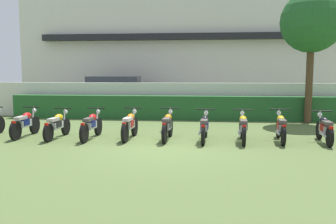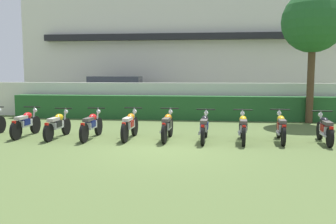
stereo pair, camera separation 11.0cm
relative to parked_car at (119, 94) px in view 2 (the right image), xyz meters
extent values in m
plane|color=#566B38|center=(3.53, -9.09, -0.94)|extent=(60.00, 60.00, 0.00)
cube|color=silver|center=(3.53, 5.22, 2.83)|extent=(20.08, 6.00, 7.53)
cube|color=black|center=(3.53, 1.97, 3.20)|extent=(16.87, 0.50, 0.36)
cube|color=silver|center=(3.53, -2.21, -0.13)|extent=(19.08, 0.30, 1.62)
cube|color=#235628|center=(3.53, -2.91, -0.41)|extent=(15.26, 0.70, 1.06)
cube|color=black|center=(0.05, 0.00, -0.20)|extent=(4.60, 2.10, 1.00)
cube|color=#2D333D|center=(-0.15, -0.01, 0.63)|extent=(2.79, 1.85, 0.65)
cylinder|color=black|center=(1.57, 1.01, -0.60)|extent=(0.69, 0.26, 0.68)
cylinder|color=black|center=(1.67, -0.83, -0.60)|extent=(0.69, 0.26, 0.68)
cylinder|color=black|center=(-1.57, 0.84, -0.60)|extent=(0.69, 0.26, 0.68)
cylinder|color=black|center=(-1.47, -1.01, -0.60)|extent=(0.69, 0.26, 0.68)
cylinder|color=#4C3823|center=(9.03, -3.43, 0.71)|extent=(0.29, 0.29, 3.29)
sphere|color=#235B28|center=(9.03, -3.43, 3.25)|extent=(2.54, 2.54, 2.54)
cylinder|color=black|center=(-2.40, -7.29, -0.63)|extent=(0.12, 0.61, 0.61)
cylinder|color=black|center=(-1.15, -7.19, -0.63)|extent=(0.10, 0.61, 0.61)
cylinder|color=black|center=(-1.17, -8.42, -0.63)|extent=(0.10, 0.61, 0.61)
cube|color=silver|center=(-1.16, -7.86, -0.48)|extent=(0.21, 0.60, 0.22)
ellipsoid|color=red|center=(-1.16, -7.69, -0.25)|extent=(0.23, 0.44, 0.22)
cube|color=#B2ADA3|center=(-1.16, -8.09, -0.27)|extent=(0.21, 0.52, 0.10)
cube|color=red|center=(-1.17, -8.52, -0.35)|extent=(0.10, 0.08, 0.08)
cylinder|color=silver|center=(-1.15, -7.28, -0.31)|extent=(0.05, 0.23, 0.65)
cylinder|color=black|center=(-1.15, -7.37, 0.01)|extent=(0.60, 0.05, 0.04)
sphere|color=silver|center=(-1.15, -7.17, -0.13)|extent=(0.14, 0.14, 0.14)
cylinder|color=silver|center=(-1.29, -8.10, -0.61)|extent=(0.08, 0.55, 0.07)
cube|color=navy|center=(-1.16, -7.91, -0.43)|extent=(0.25, 0.36, 0.20)
cylinder|color=black|center=(0.02, -7.32, -0.65)|extent=(0.11, 0.57, 0.57)
cylinder|color=black|center=(-0.03, -8.59, -0.65)|extent=(0.11, 0.57, 0.57)
cube|color=silver|center=(-0.01, -8.01, -0.50)|extent=(0.22, 0.61, 0.22)
ellipsoid|color=yellow|center=(0.00, -7.84, -0.27)|extent=(0.24, 0.45, 0.22)
cube|color=#B2ADA3|center=(-0.02, -8.23, -0.29)|extent=(0.22, 0.53, 0.10)
cube|color=red|center=(-0.03, -8.69, -0.37)|extent=(0.10, 0.08, 0.08)
cylinder|color=silver|center=(0.01, -7.41, -0.33)|extent=(0.06, 0.23, 0.65)
cylinder|color=black|center=(0.01, -7.50, -0.01)|extent=(0.60, 0.06, 0.04)
sphere|color=silver|center=(0.02, -7.30, -0.15)|extent=(0.14, 0.14, 0.14)
cylinder|color=silver|center=(-0.14, -8.25, -0.63)|extent=(0.09, 0.55, 0.07)
cube|color=black|center=(-0.01, -8.06, -0.45)|extent=(0.25, 0.37, 0.20)
cylinder|color=black|center=(1.13, -7.27, -0.64)|extent=(0.10, 0.60, 0.60)
cylinder|color=black|center=(1.10, -8.62, -0.64)|extent=(0.10, 0.60, 0.60)
cube|color=silver|center=(1.12, -8.00, -0.49)|extent=(0.21, 0.60, 0.22)
ellipsoid|color=red|center=(1.12, -7.83, -0.26)|extent=(0.23, 0.45, 0.22)
cube|color=#4C4742|center=(1.11, -8.23, -0.28)|extent=(0.21, 0.52, 0.10)
cube|color=red|center=(1.10, -8.72, -0.36)|extent=(0.10, 0.08, 0.08)
cylinder|color=silver|center=(1.13, -7.36, -0.32)|extent=(0.06, 0.23, 0.65)
cylinder|color=black|center=(1.13, -7.45, 0.00)|extent=(0.60, 0.05, 0.04)
sphere|color=silver|center=(1.13, -7.25, -0.14)|extent=(0.14, 0.14, 0.14)
cylinder|color=silver|center=(0.99, -8.24, -0.62)|extent=(0.08, 0.55, 0.07)
cube|color=navy|center=(1.12, -8.05, -0.44)|extent=(0.25, 0.37, 0.20)
cylinder|color=black|center=(2.37, -7.24, -0.62)|extent=(0.12, 0.63, 0.63)
cylinder|color=black|center=(2.32, -8.45, -0.62)|extent=(0.12, 0.63, 0.63)
cube|color=silver|center=(2.34, -7.90, -0.47)|extent=(0.23, 0.61, 0.22)
ellipsoid|color=orange|center=(2.35, -7.73, -0.24)|extent=(0.24, 0.45, 0.22)
cube|color=beige|center=(2.33, -8.13, -0.26)|extent=(0.22, 0.53, 0.10)
cube|color=red|center=(2.31, -8.55, -0.34)|extent=(0.10, 0.08, 0.08)
cylinder|color=silver|center=(2.37, -7.33, -0.30)|extent=(0.06, 0.23, 0.65)
cylinder|color=black|center=(2.36, -7.42, 0.02)|extent=(0.60, 0.06, 0.04)
sphere|color=silver|center=(2.37, -7.22, -0.12)|extent=(0.14, 0.14, 0.14)
cylinder|color=silver|center=(2.21, -8.14, -0.60)|extent=(0.09, 0.55, 0.07)
cube|color=#A51414|center=(2.34, -7.95, -0.42)|extent=(0.26, 0.37, 0.20)
cylinder|color=black|center=(3.58, -7.25, -0.62)|extent=(0.12, 0.64, 0.63)
cylinder|color=black|center=(3.52, -8.48, -0.62)|extent=(0.12, 0.64, 0.63)
cube|color=silver|center=(3.55, -7.92, -0.47)|extent=(0.23, 0.61, 0.22)
ellipsoid|color=orange|center=(3.55, -7.75, -0.24)|extent=(0.24, 0.45, 0.22)
cube|color=#4C4742|center=(3.54, -8.15, -0.26)|extent=(0.22, 0.53, 0.10)
cube|color=red|center=(3.52, -8.58, -0.34)|extent=(0.10, 0.08, 0.08)
cylinder|color=silver|center=(3.57, -7.34, -0.30)|extent=(0.06, 0.23, 0.65)
cylinder|color=black|center=(3.57, -7.43, 0.02)|extent=(0.60, 0.06, 0.04)
sphere|color=silver|center=(3.58, -7.24, -0.12)|extent=(0.14, 0.14, 0.14)
cylinder|color=silver|center=(3.42, -8.16, -0.60)|extent=(0.10, 0.55, 0.07)
cube|color=black|center=(3.54, -7.97, -0.42)|extent=(0.26, 0.37, 0.20)
cylinder|color=black|center=(4.75, -7.26, -0.64)|extent=(0.13, 0.59, 0.59)
cylinder|color=black|center=(4.66, -8.59, -0.64)|extent=(0.13, 0.59, 0.59)
cube|color=silver|center=(4.70, -7.97, -0.49)|extent=(0.24, 0.61, 0.22)
ellipsoid|color=black|center=(4.71, -7.81, -0.26)|extent=(0.25, 0.45, 0.22)
cube|color=#4C4742|center=(4.69, -8.20, -0.28)|extent=(0.23, 0.53, 0.10)
cube|color=red|center=(4.66, -8.69, -0.36)|extent=(0.10, 0.09, 0.08)
cylinder|color=silver|center=(4.74, -7.35, -0.32)|extent=(0.06, 0.23, 0.65)
cylinder|color=black|center=(4.74, -7.44, 0.00)|extent=(0.60, 0.07, 0.04)
sphere|color=silver|center=(4.75, -7.24, -0.14)|extent=(0.14, 0.14, 0.14)
cylinder|color=silver|center=(4.57, -8.22, -0.62)|extent=(0.10, 0.55, 0.07)
cube|color=navy|center=(4.70, -8.02, -0.44)|extent=(0.26, 0.37, 0.20)
cylinder|color=black|center=(5.91, -7.33, -0.63)|extent=(0.12, 0.61, 0.61)
cylinder|color=black|center=(5.84, -8.58, -0.63)|extent=(0.12, 0.61, 0.61)
cube|color=silver|center=(5.87, -8.01, -0.48)|extent=(0.23, 0.61, 0.22)
ellipsoid|color=yellow|center=(5.88, -7.84, -0.25)|extent=(0.24, 0.45, 0.22)
cube|color=#4C4742|center=(5.85, -8.24, -0.27)|extent=(0.23, 0.53, 0.10)
cube|color=red|center=(5.83, -8.68, -0.35)|extent=(0.10, 0.09, 0.08)
cylinder|color=silver|center=(5.90, -7.42, -0.31)|extent=(0.06, 0.23, 0.65)
cylinder|color=black|center=(5.90, -7.51, 0.01)|extent=(0.60, 0.07, 0.04)
sphere|color=silver|center=(5.91, -7.31, -0.13)|extent=(0.14, 0.14, 0.14)
cylinder|color=silver|center=(5.73, -8.25, -0.61)|extent=(0.10, 0.55, 0.07)
cube|color=black|center=(5.86, -8.06, -0.43)|extent=(0.26, 0.37, 0.20)
cylinder|color=black|center=(7.09, -7.14, -0.63)|extent=(0.14, 0.62, 0.61)
cylinder|color=black|center=(6.98, -8.42, -0.63)|extent=(0.14, 0.62, 0.61)
cube|color=silver|center=(7.03, -7.83, -0.48)|extent=(0.25, 0.62, 0.22)
ellipsoid|color=yellow|center=(7.04, -7.66, -0.25)|extent=(0.26, 0.46, 0.22)
cube|color=#4C4742|center=(7.01, -8.06, -0.27)|extent=(0.24, 0.54, 0.10)
cube|color=red|center=(6.97, -8.52, -0.35)|extent=(0.11, 0.09, 0.08)
cylinder|color=silver|center=(7.08, -7.23, -0.31)|extent=(0.07, 0.23, 0.65)
cylinder|color=black|center=(7.07, -7.32, 0.01)|extent=(0.60, 0.09, 0.04)
sphere|color=silver|center=(7.09, -7.12, -0.13)|extent=(0.14, 0.14, 0.14)
cylinder|color=silver|center=(6.89, -8.07, -0.61)|extent=(0.12, 0.55, 0.07)
cube|color=#A51414|center=(7.02, -7.88, -0.43)|extent=(0.27, 0.38, 0.20)
cylinder|color=black|center=(8.33, -7.28, -0.65)|extent=(0.13, 0.58, 0.58)
cylinder|color=black|center=(8.25, -8.48, -0.65)|extent=(0.13, 0.58, 0.58)
cube|color=silver|center=(8.28, -7.93, -0.50)|extent=(0.24, 0.61, 0.22)
ellipsoid|color=black|center=(8.29, -7.76, -0.27)|extent=(0.25, 0.45, 0.22)
cube|color=#4C4742|center=(8.27, -8.16, -0.29)|extent=(0.23, 0.53, 0.10)
cube|color=red|center=(8.24, -8.57, -0.37)|extent=(0.10, 0.09, 0.08)
cylinder|color=silver|center=(8.32, -7.37, -0.33)|extent=(0.06, 0.23, 0.65)
cylinder|color=black|center=(8.31, -7.46, -0.01)|extent=(0.60, 0.07, 0.04)
sphere|color=silver|center=(8.33, -7.26, -0.15)|extent=(0.14, 0.14, 0.14)
cylinder|color=silver|center=(8.15, -8.17, -0.63)|extent=(0.11, 0.55, 0.07)
cube|color=#A51414|center=(8.28, -7.98, -0.45)|extent=(0.26, 0.37, 0.20)
camera|label=1|loc=(4.69, -18.94, 1.20)|focal=38.39mm
camera|label=2|loc=(4.80, -18.93, 1.20)|focal=38.39mm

